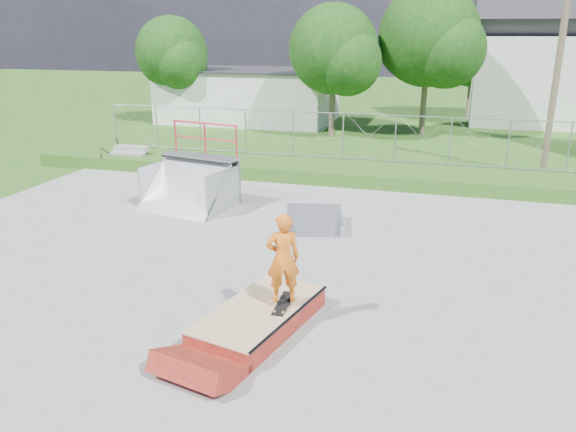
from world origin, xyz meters
name	(u,v)px	position (x,y,z in m)	size (l,w,h in m)	color
ground	(253,279)	(0.00, 0.00, 0.00)	(120.00, 120.00, 0.00)	#245317
concrete_pad	(253,278)	(0.00, 0.00, 0.02)	(20.00, 16.00, 0.04)	gray
grass_berm	(337,171)	(0.00, 9.50, 0.25)	(24.00, 3.00, 0.50)	#245317
grind_box	(260,318)	(0.86, -2.03, 0.21)	(1.97, 3.05, 0.42)	maroon
quarter_pipe	(187,169)	(-3.67, 4.40, 1.27)	(2.53, 2.14, 2.53)	#ADAFB6
flat_bank_ramp	(314,221)	(0.54, 3.60, 0.24)	(1.54, 1.64, 0.47)	#ADAFB6
skateboard	(283,304)	(1.26, -1.85, 0.46)	(0.22, 0.80, 0.02)	black
skater	(283,262)	(1.26, -1.85, 1.30)	(0.61, 0.40, 1.68)	orange
concrete_stairs	(126,158)	(-8.50, 8.70, 0.40)	(1.50, 1.60, 0.80)	gray
chain_link_fence	(343,136)	(0.00, 10.50, 1.40)	(20.00, 0.06, 1.80)	gray
utility_building_flat	(249,96)	(-8.00, 22.00, 1.50)	(10.00, 6.00, 3.00)	silver
gable_house	(546,57)	(9.00, 26.00, 3.84)	(8.40, 6.08, 8.94)	silver
utility_pole	(558,68)	(7.50, 12.00, 4.00)	(0.24, 0.24, 8.00)	brown
tree_left_near	(338,53)	(-1.75, 17.83, 4.24)	(4.76, 4.48, 6.65)	brown
tree_center	(434,40)	(2.78, 19.81, 4.85)	(5.44, 5.12, 7.60)	brown
tree_left_far	(174,55)	(-11.77, 19.85, 3.94)	(4.42, 4.16, 6.18)	brown
tree_back_mid	(477,59)	(5.21, 27.86, 3.63)	(4.08, 3.84, 5.70)	brown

